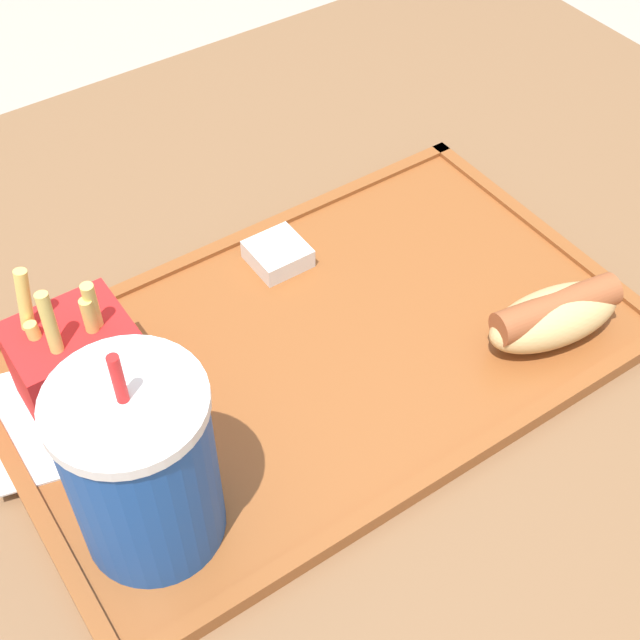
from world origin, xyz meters
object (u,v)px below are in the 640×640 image
(soda_cup, at_px, (142,467))
(fries_carton, at_px, (76,362))
(hot_dog_far, at_px, (554,315))
(sauce_cup_mayo, at_px, (278,253))

(soda_cup, distance_m, fries_carton, 0.13)
(hot_dog_far, xyz_separation_m, sauce_cup_mayo, (0.13, -0.19, -0.01))
(soda_cup, height_order, hot_dog_far, soda_cup)
(soda_cup, distance_m, hot_dog_far, 0.33)
(fries_carton, bearing_deg, soda_cup, 87.31)
(hot_dog_far, distance_m, fries_carton, 0.35)
(soda_cup, distance_m, sauce_cup_mayo, 0.26)
(hot_dog_far, distance_m, sauce_cup_mayo, 0.23)
(fries_carton, height_order, sauce_cup_mayo, fries_carton)
(sauce_cup_mayo, bearing_deg, soda_cup, 39.69)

